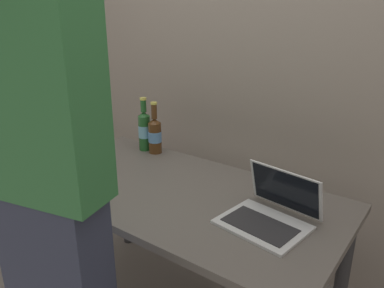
% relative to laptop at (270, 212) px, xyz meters
% --- Properties ---
extents(desk, '(1.55, 0.79, 0.75)m').
position_rel_laptop_xyz_m(desk, '(-0.47, -0.00, -0.14)').
color(desk, '#56514C').
rests_on(desk, ground).
extents(laptop, '(0.37, 0.35, 0.20)m').
position_rel_laptop_xyz_m(laptop, '(0.00, 0.00, 0.00)').
color(laptop, '#B7BABC').
rests_on(laptop, desk).
extents(beer_bottle_amber, '(0.08, 0.08, 0.30)m').
position_rel_laptop_xyz_m(beer_bottle_amber, '(-0.88, 0.30, 0.07)').
color(beer_bottle_amber, '#472B14').
rests_on(beer_bottle_amber, desk).
extents(beer_bottle_dark, '(0.07, 0.07, 0.32)m').
position_rel_laptop_xyz_m(beer_bottle_dark, '(-0.96, 0.30, 0.09)').
color(beer_bottle_dark, '#1E5123').
rests_on(beer_bottle_dark, desk).
extents(person_figure, '(0.45, 0.32, 1.85)m').
position_rel_laptop_xyz_m(person_figure, '(-0.49, -0.65, 0.16)').
color(person_figure, '#2D3347').
rests_on(person_figure, ground).
extents(back_wall, '(6.00, 0.10, 2.60)m').
position_rel_laptop_xyz_m(back_wall, '(-0.47, 0.77, 0.50)').
color(back_wall, gray).
rests_on(back_wall, ground).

